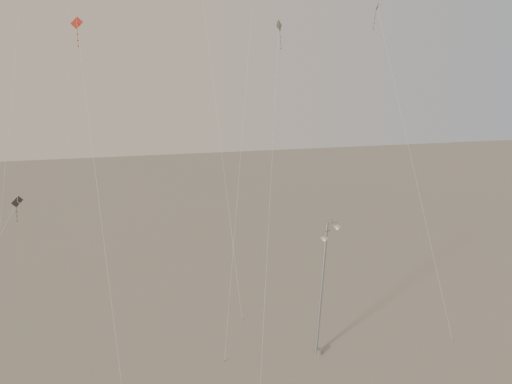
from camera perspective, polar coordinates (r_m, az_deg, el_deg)
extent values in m
cylinder|color=gray|center=(39.87, 6.37, -15.55)|extent=(0.44, 0.44, 0.30)
cylinder|color=gray|center=(37.83, 6.56, -9.69)|extent=(0.69, 0.18, 9.22)
cylinder|color=gray|center=(36.34, 7.53, -2.89)|extent=(0.14, 0.14, 0.18)
cylinder|color=gray|center=(36.52, 7.84, -3.06)|extent=(0.50, 0.18, 0.07)
cylinder|color=gray|center=(36.71, 8.16, -3.22)|extent=(0.06, 0.06, 0.30)
ellipsoid|color=silver|center=(36.75, 8.15, -3.45)|extent=(0.52, 0.52, 0.18)
cylinder|color=gray|center=(36.30, 7.20, -3.89)|extent=(0.55, 0.37, 0.07)
cylinder|color=gray|center=(36.14, 6.89, -4.30)|extent=(0.06, 0.06, 0.40)
ellipsoid|color=silver|center=(36.21, 6.88, -4.60)|extent=(0.52, 0.52, 0.18)
cylinder|color=beige|center=(39.25, -23.32, 7.85)|extent=(4.60, 9.32, 32.51)
cube|color=#322D2A|center=(41.80, 2.32, 16.30)|extent=(0.23, 0.85, 0.82)
cylinder|color=#322D2A|center=(41.89, 2.46, 14.91)|extent=(0.19, 0.12, 1.29)
cylinder|color=beige|center=(34.66, 1.38, -1.15)|extent=(5.38, 16.03, 21.32)
cylinder|color=beige|center=(37.18, -0.57, 15.68)|extent=(5.15, 6.97, 41.54)
cylinder|color=gray|center=(38.85, -3.18, -16.52)|extent=(0.06, 0.06, 0.10)
cube|color=maroon|center=(30.35, -17.49, 15.83)|extent=(0.62, 0.18, 0.60)
cylinder|color=maroon|center=(30.48, -17.39, 14.48)|extent=(0.04, 0.15, 0.91)
cylinder|color=beige|center=(30.00, -15.01, -4.46)|extent=(1.25, 3.73, 21.06)
cube|color=#322D2A|center=(44.09, 12.02, 17.62)|extent=(0.36, 0.59, 0.65)
cylinder|color=#322D2A|center=(44.01, 11.75, 16.40)|extent=(0.21, 0.06, 1.31)
cylinder|color=beige|center=(41.93, 15.53, 2.01)|extent=(3.14, 8.35, 22.62)
cylinder|color=gray|center=(43.21, 19.05, -13.94)|extent=(0.06, 0.06, 0.10)
cylinder|color=beige|center=(45.15, -4.35, 11.15)|extent=(1.81, 12.62, 34.76)
cylinder|color=gray|center=(43.88, -1.41, -12.61)|extent=(0.06, 0.06, 0.10)
cube|color=#322D2A|center=(32.81, -22.77, -0.89)|extent=(0.58, 0.37, 0.66)
cylinder|color=#322D2A|center=(33.12, -22.80, -2.08)|extent=(0.12, 0.12, 0.90)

